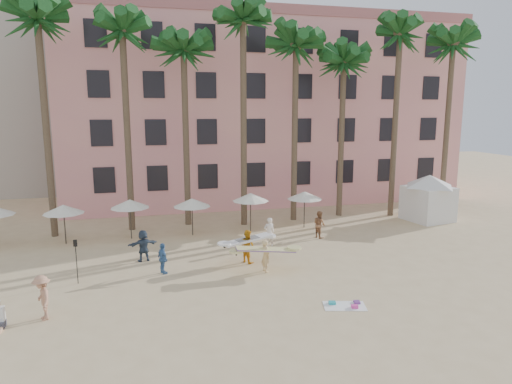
{
  "coord_description": "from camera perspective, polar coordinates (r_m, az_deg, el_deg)",
  "views": [
    {
      "loc": [
        -4.03,
        -17.43,
        8.45
      ],
      "look_at": [
        1.79,
        6.0,
        4.0
      ],
      "focal_mm": 32.0,
      "sensor_mm": 36.0,
      "label": 1
    }
  ],
  "objects": [
    {
      "name": "cabana",
      "position": [
        36.93,
        20.77,
        -0.2
      ],
      "size": [
        5.25,
        5.25,
        3.5
      ],
      "color": "silver",
      "rests_on": "ground"
    },
    {
      "name": "carrier_white",
      "position": [
        25.4,
        -1.07,
        -6.65
      ],
      "size": [
        2.96,
        1.56,
        1.85
      ],
      "color": "orange",
      "rests_on": "ground"
    },
    {
      "name": "pink_hotel",
      "position": [
        44.81,
        0.29,
        9.87
      ],
      "size": [
        35.0,
        14.0,
        16.0
      ],
      "primitive_type": "cube",
      "color": "#F6A295",
      "rests_on": "ground"
    },
    {
      "name": "carrier_yellow",
      "position": [
        23.98,
        1.2,
        -7.71
      ],
      "size": [
        3.13,
        0.94,
        1.73
      ],
      "color": "#D9B47A",
      "rests_on": "ground"
    },
    {
      "name": "paddle",
      "position": [
        23.9,
        -21.56,
        -7.44
      ],
      "size": [
        0.18,
        0.04,
        2.23
      ],
      "color": "black",
      "rests_on": "ground"
    },
    {
      "name": "palm_row",
      "position": [
        33.05,
        -6.26,
        18.24
      ],
      "size": [
        44.4,
        5.4,
        16.3
      ],
      "color": "brown",
      "rests_on": "ground"
    },
    {
      "name": "beach_towel",
      "position": [
        20.74,
        11.13,
        -13.71
      ],
      "size": [
        1.99,
        1.42,
        0.14
      ],
      "color": "white",
      "rests_on": "ground"
    },
    {
      "name": "umbrella_row",
      "position": [
        30.56,
        -11.75,
        -1.33
      ],
      "size": [
        22.5,
        2.7,
        2.73
      ],
      "color": "#332B23",
      "rests_on": "ground"
    },
    {
      "name": "ground",
      "position": [
        19.78,
        -0.88,
        -14.85
      ],
      "size": [
        120.0,
        120.0,
        0.0
      ],
      "primitive_type": "plane",
      "color": "#D1B789",
      "rests_on": "ground"
    },
    {
      "name": "beachgoers",
      "position": [
        24.88,
        -9.28,
        -7.36
      ],
      "size": [
        16.29,
        9.69,
        1.86
      ],
      "color": "teal",
      "rests_on": "ground"
    }
  ]
}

